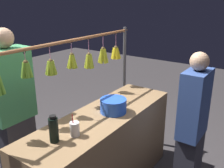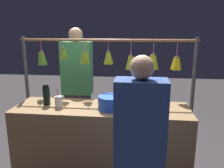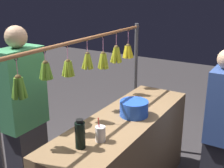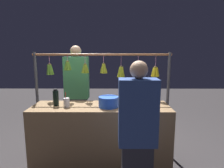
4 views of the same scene
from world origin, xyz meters
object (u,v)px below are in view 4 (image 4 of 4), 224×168
object	(u,v)px
blue_bucket	(108,102)
customer_person	(137,141)
drink_cup	(67,102)
vendor_person	(77,96)
water_bottle	(56,98)

from	to	relation	value
blue_bucket	customer_person	bearing A→B (deg)	112.74
drink_cup	vendor_person	xyz separation A→B (m)	(0.01, -0.83, -0.11)
water_bottle	customer_person	size ratio (longest dim) A/B	0.15
blue_bucket	drink_cup	bearing A→B (deg)	-0.17
water_bottle	customer_person	world-z (taller)	customer_person
blue_bucket	drink_cup	distance (m)	0.57
blue_bucket	vendor_person	bearing A→B (deg)	-55.11
vendor_person	drink_cup	bearing A→B (deg)	91.01
blue_bucket	customer_person	distance (m)	0.81
drink_cup	blue_bucket	bearing A→B (deg)	179.83
water_bottle	vendor_person	bearing A→B (deg)	-101.09
drink_cup	customer_person	world-z (taller)	customer_person
water_bottle	customer_person	bearing A→B (deg)	142.55
blue_bucket	vendor_person	distance (m)	1.03
water_bottle	drink_cup	world-z (taller)	water_bottle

